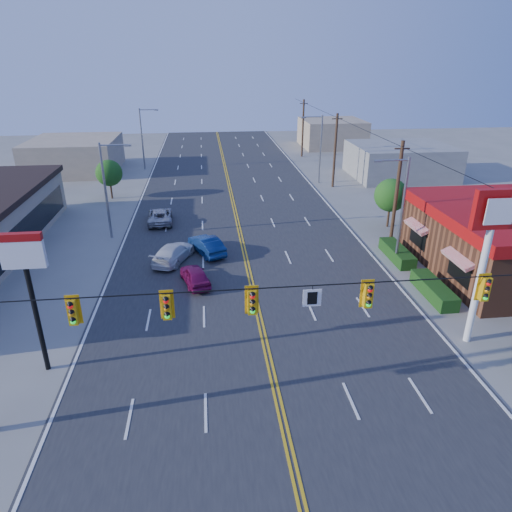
{
  "coord_description": "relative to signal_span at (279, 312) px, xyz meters",
  "views": [
    {
      "loc": [
        -2.81,
        -15.55,
        14.26
      ],
      "look_at": [
        0.28,
        11.7,
        2.2
      ],
      "focal_mm": 32.0,
      "sensor_mm": 36.0,
      "label": 1
    }
  ],
  "objects": [
    {
      "name": "streetlight_sw",
      "position": [
        -10.67,
        22.0,
        -0.37
      ],
      "size": [
        2.55,
        0.25,
        8.0
      ],
      "color": "gray",
      "rests_on": "ground"
    },
    {
      "name": "utility_pole_near",
      "position": [
        12.32,
        18.0,
        -0.69
      ],
      "size": [
        0.28,
        0.28,
        8.4
      ],
      "primitive_type": "cylinder",
      "color": "#47301E",
      "rests_on": "ground"
    },
    {
      "name": "utility_pole_mid",
      "position": [
        12.32,
        36.0,
        -0.69
      ],
      "size": [
        0.28,
        0.28,
        8.4
      ],
      "primitive_type": "cylinder",
      "color": "#47301E",
      "rests_on": "ground"
    },
    {
      "name": "car_silver",
      "position": [
        -7.0,
        25.26,
        -4.23
      ],
      "size": [
        2.46,
        4.82,
        1.3
      ],
      "primitive_type": "imported",
      "rotation": [
        0.0,
        0.0,
        3.21
      ],
      "color": "#A9A9AE",
      "rests_on": "ground"
    },
    {
      "name": "car_magenta",
      "position": [
        -3.66,
        12.32,
        -4.26
      ],
      "size": [
        2.38,
        3.95,
        1.26
      ],
      "primitive_type": "imported",
      "rotation": [
        0.0,
        0.0,
        3.4
      ],
      "color": "maroon",
      "rests_on": "ground"
    },
    {
      "name": "utility_pole_far",
      "position": [
        12.32,
        54.0,
        -0.69
      ],
      "size": [
        0.28,
        0.28,
        8.4
      ],
      "primitive_type": "cylinder",
      "color": "#47301E",
      "rests_on": "ground"
    },
    {
      "name": "bld_east_mid",
      "position": [
        22.12,
        40.0,
        -2.89
      ],
      "size": [
        12.0,
        10.0,
        4.0
      ],
      "primitive_type": "cube",
      "color": "gray",
      "rests_on": "ground"
    },
    {
      "name": "car_white",
      "position": [
        -5.34,
        16.31,
        -4.21
      ],
      "size": [
        3.48,
        5.04,
        1.35
      ],
      "primitive_type": "imported",
      "rotation": [
        0.0,
        0.0,
        2.76
      ],
      "color": "silver",
      "rests_on": "ground"
    },
    {
      "name": "streetlight_ne",
      "position": [
        10.91,
        38.0,
        -0.37
      ],
      "size": [
        2.55,
        0.25,
        8.0
      ],
      "color": "gray",
      "rests_on": "ground"
    },
    {
      "name": "car_blue",
      "position": [
        -2.82,
        17.52,
        -4.18
      ],
      "size": [
        3.08,
        4.49,
        1.4
      ],
      "primitive_type": "imported",
      "rotation": [
        0.0,
        0.0,
        3.56
      ],
      "color": "navy",
      "rests_on": "ground"
    },
    {
      "name": "bld_west_far",
      "position": [
        -19.88,
        48.0,
        -2.79
      ],
      "size": [
        11.0,
        12.0,
        4.2
      ],
      "primitive_type": "cube",
      "color": "tan",
      "rests_on": "ground"
    },
    {
      "name": "signal_span",
      "position": [
        0.0,
        0.0,
        0.0
      ],
      "size": [
        24.32,
        0.34,
        9.0
      ],
      "color": "#47301E",
      "rests_on": "ground"
    },
    {
      "name": "bld_east_far",
      "position": [
        19.12,
        62.0,
        -2.69
      ],
      "size": [
        10.0,
        10.0,
        4.4
      ],
      "primitive_type": "cube",
      "color": "tan",
      "rests_on": "ground"
    },
    {
      "name": "tree_west",
      "position": [
        -12.88,
        34.0,
        -2.09
      ],
      "size": [
        2.8,
        2.8,
        4.2
      ],
      "color": "#47301E",
      "rests_on": "ground"
    },
    {
      "name": "tree_kfc_rear",
      "position": [
        13.62,
        22.0,
        -1.95
      ],
      "size": [
        2.94,
        2.94,
        4.41
      ],
      "color": "#47301E",
      "rests_on": "ground"
    },
    {
      "name": "ground",
      "position": [
        0.12,
        0.0,
        -4.89
      ],
      "size": [
        160.0,
        160.0,
        0.0
      ],
      "primitive_type": "plane",
      "color": "gray",
      "rests_on": "ground"
    },
    {
      "name": "streetlight_se",
      "position": [
        10.91,
        14.0,
        -0.37
      ],
      "size": [
        2.55,
        0.25,
        8.0
      ],
      "color": "gray",
      "rests_on": "ground"
    },
    {
      "name": "road",
      "position": [
        0.12,
        20.0,
        -4.86
      ],
      "size": [
        20.0,
        120.0,
        0.06
      ],
      "primitive_type": "cube",
      "color": "#2D2D30",
      "rests_on": "ground"
    },
    {
      "name": "kfc_pylon",
      "position": [
        11.12,
        4.0,
        1.16
      ],
      "size": [
        2.2,
        0.36,
        8.5
      ],
      "color": "white",
      "rests_on": "ground"
    },
    {
      "name": "streetlight_nw",
      "position": [
        -10.67,
        48.0,
        -0.37
      ],
      "size": [
        2.55,
        0.25,
        8.0
      ],
      "color": "gray",
      "rests_on": "ground"
    },
    {
      "name": "pizza_hut_sign",
      "position": [
        -10.88,
        4.0,
        0.3
      ],
      "size": [
        1.9,
        0.3,
        6.85
      ],
      "color": "black",
      "rests_on": "ground"
    }
  ]
}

